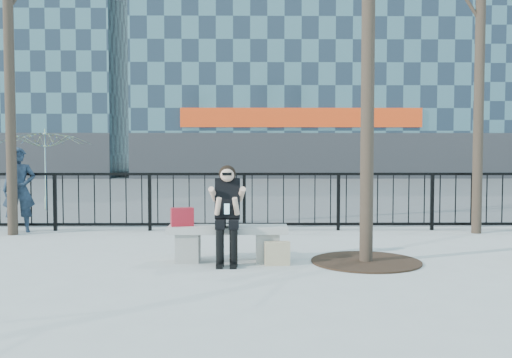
{
  "coord_description": "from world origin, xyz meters",
  "views": [
    {
      "loc": [
        0.3,
        -7.83,
        1.55
      ],
      "look_at": [
        0.4,
        0.8,
        1.1
      ],
      "focal_mm": 40.0,
      "sensor_mm": 36.0,
      "label": 1
    }
  ],
  "objects": [
    {
      "name": "ground",
      "position": [
        0.0,
        0.0,
        0.0
      ],
      "size": [
        120.0,
        120.0,
        0.0
      ],
      "primitive_type": "plane",
      "color": "#9C9C97",
      "rests_on": "ground"
    },
    {
      "name": "street_surface",
      "position": [
        0.0,
        15.0,
        0.0
      ],
      "size": [
        60.0,
        23.0,
        0.01
      ],
      "primitive_type": "cube",
      "color": "#474747",
      "rests_on": "ground"
    },
    {
      "name": "railing",
      "position": [
        0.0,
        3.0,
        0.55
      ],
      "size": [
        14.0,
        0.06,
        1.1
      ],
      "color": "black",
      "rests_on": "ground"
    },
    {
      "name": "tree_grate",
      "position": [
        1.9,
        -0.1,
        0.01
      ],
      "size": [
        1.5,
        1.5,
        0.02
      ],
      "primitive_type": "cylinder",
      "color": "black",
      "rests_on": "ground"
    },
    {
      "name": "bench_main",
      "position": [
        0.0,
        0.0,
        0.3
      ],
      "size": [
        1.65,
        0.46,
        0.49
      ],
      "color": "gray",
      "rests_on": "ground"
    },
    {
      "name": "seated_woman",
      "position": [
        0.0,
        -0.16,
        0.67
      ],
      "size": [
        0.5,
        0.64,
        1.34
      ],
      "color": "black",
      "rests_on": "ground"
    },
    {
      "name": "handbag",
      "position": [
        -0.63,
        0.02,
        0.62
      ],
      "size": [
        0.33,
        0.22,
        0.25
      ],
      "primitive_type": "cube",
      "rotation": [
        0.0,
        0.0,
        0.25
      ],
      "color": "#A41420",
      "rests_on": "bench_main"
    },
    {
      "name": "shopping_bag",
      "position": [
        0.67,
        -0.27,
        0.16
      ],
      "size": [
        0.34,
        0.15,
        0.32
      ],
      "primitive_type": "cube",
      "rotation": [
        0.0,
        0.0,
        0.08
      ],
      "color": "beige",
      "rests_on": "ground"
    },
    {
      "name": "standing_man",
      "position": [
        -4.0,
        2.8,
        0.79
      ],
      "size": [
        0.68,
        0.57,
        1.59
      ],
      "primitive_type": "imported",
      "rotation": [
        0.0,
        0.0,
        0.39
      ],
      "color": "black",
      "rests_on": "ground"
    },
    {
      "name": "vendor_umbrella",
      "position": [
        -4.91,
        6.68,
        1.04
      ],
      "size": [
        2.31,
        2.35,
        2.08
      ],
      "primitive_type": "imported",
      "rotation": [
        0.0,
        0.0,
        -0.02
      ],
      "color": "#CAD42F",
      "rests_on": "ground"
    }
  ]
}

